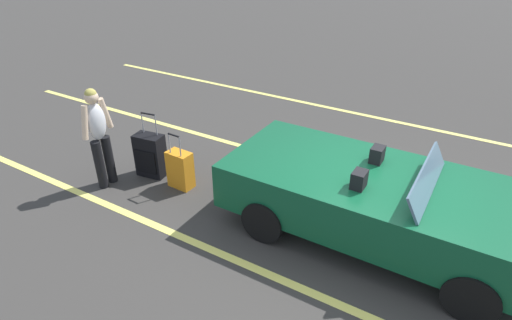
{
  "coord_description": "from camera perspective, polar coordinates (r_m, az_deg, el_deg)",
  "views": [
    {
      "loc": [
        0.95,
        -4.71,
        3.75
      ],
      "look_at": [
        -1.8,
        -0.15,
        0.75
      ],
      "focal_mm": 29.44,
      "sensor_mm": 36.0,
      "label": 1
    }
  ],
  "objects": [
    {
      "name": "ground_plane",
      "position": [
        6.1,
        15.62,
        -9.9
      ],
      "size": [
        80.0,
        80.0,
        0.0
      ],
      "primitive_type": "plane",
      "color": "#383533"
    },
    {
      "name": "convertible_car",
      "position": [
        5.72,
        18.4,
        -5.89
      ],
      "size": [
        4.14,
        1.84,
        1.24
      ],
      "rotation": [
        0.0,
        0.0,
        0.0
      ],
      "color": "#0F4C2D",
      "rests_on": "ground_plane"
    },
    {
      "name": "lot_line_near",
      "position": [
        5.1,
        10.79,
        -18.61
      ],
      "size": [
        18.0,
        0.12,
        0.01
      ],
      "primitive_type": "cube",
      "color": "#EAE066",
      "rests_on": "ground_plane"
    },
    {
      "name": "traveler_person",
      "position": [
        6.95,
        -20.62,
        3.46
      ],
      "size": [
        0.23,
        0.6,
        1.65
      ],
      "rotation": [
        0.0,
        0.0,
        0.04
      ],
      "color": "black",
      "rests_on": "ground_plane"
    },
    {
      "name": "suitcase_medium_bright",
      "position": [
        6.85,
        -10.23,
        -1.27
      ],
      "size": [
        0.41,
        0.27,
        0.97
      ],
      "rotation": [
        0.0,
        0.0,
        1.53
      ],
      "color": "orange",
      "rests_on": "ground_plane"
    },
    {
      "name": "lot_line_far",
      "position": [
        9.55,
        22.78,
        3.86
      ],
      "size": [
        18.0,
        0.12,
        0.01
      ],
      "primitive_type": "cube",
      "color": "#EAE066",
      "rests_on": "ground_plane"
    },
    {
      "name": "suitcase_large_black",
      "position": [
        7.25,
        -14.16,
        0.62
      ],
      "size": [
        0.52,
        0.36,
        1.1
      ],
      "rotation": [
        0.0,
        0.0,
        4.86
      ],
      "color": "black",
      "rests_on": "ground_plane"
    },
    {
      "name": "lot_line_mid",
      "position": [
        7.16,
        18.74,
        -3.94
      ],
      "size": [
        18.0,
        0.12,
        0.01
      ],
      "primitive_type": "cube",
      "color": "#EAE066",
      "rests_on": "ground_plane"
    }
  ]
}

